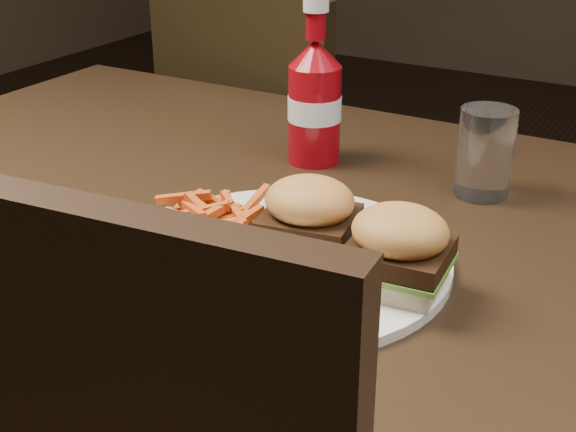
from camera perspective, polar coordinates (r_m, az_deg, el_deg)
The scene contains 8 objects.
dining_table at distance 0.97m, azimuth -2.76°, elevation 0.03°, with size 1.20×0.80×0.04m, color black.
chair_far at distance 1.75m, azimuth 1.09°, elevation 1.21°, with size 0.44×0.44×0.04m, color black.
plate at distance 0.81m, azimuth -0.35°, elevation -3.14°, with size 0.34×0.34×0.01m, color white.
sandwich_half_a at distance 0.81m, azimuth 1.50°, elevation -1.97°, with size 0.08×0.08×0.02m, color #C8AF97.
sandwich_half_b at distance 0.76m, azimuth 7.77°, elevation -4.28°, with size 0.08×0.08×0.02m, color beige.
fries_pile at distance 0.84m, azimuth -5.34°, elevation -0.16°, with size 0.11×0.11×0.04m, color #C54C13, non-canonical shape.
ketchup_bottle at distance 1.06m, azimuth 1.89°, elevation 6.99°, with size 0.07×0.07×0.14m, color maroon.
tumbler at distance 0.98m, azimuth 13.85°, elevation 4.45°, with size 0.07×0.07×0.11m, color white.
Camera 1 is at (0.48, -0.74, 1.14)m, focal length 50.00 mm.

